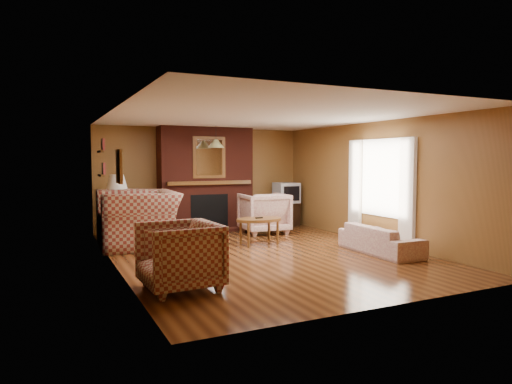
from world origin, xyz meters
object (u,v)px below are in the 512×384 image
side_table (118,224)px  crt_tv (286,193)px  plaid_armchair (180,256)px  tv_stand (286,214)px  fireplace (206,180)px  table_lamp (117,190)px  floral_armchair (264,213)px  coffee_table (259,221)px  floral_sofa (380,239)px  plaid_loveseat (138,218)px

side_table → crt_tv: (4.15, 0.34, 0.49)m
plaid_armchair → tv_stand: 5.95m
fireplace → crt_tv: (2.05, -0.19, -0.36)m
fireplace → table_lamp: (-2.10, -0.53, -0.14)m
floral_armchair → tv_stand: (1.05, 0.85, -0.17)m
coffee_table → side_table: (-2.42, 1.67, -0.12)m
plaid_armchair → floral_sofa: (3.85, 0.72, -0.19)m
plaid_armchair → coffee_table: plaid_armchair is taller
fireplace → side_table: (-2.10, -0.53, -0.86)m
plaid_armchair → side_table: plaid_armchair is taller
plaid_armchair → tv_stand: plaid_armchair is taller
plaid_armchair → coffee_table: size_ratio=1.03×
side_table → tv_stand: side_table is taller
fireplace → coffee_table: (0.32, -2.20, -0.74)m
fireplace → crt_tv: size_ratio=4.22×
fireplace → plaid_loveseat: 2.39m
plaid_loveseat → floral_armchair: bearing=99.5°
plaid_armchair → floral_sofa: 3.92m
coffee_table → floral_sofa: bearing=-46.4°
floral_armchair → tv_stand: floral_armchair is taller
plaid_loveseat → plaid_armchair: 3.22m
plaid_armchair → floral_armchair: 4.62m
table_lamp → tv_stand: 4.23m
plaid_loveseat → floral_armchair: size_ratio=1.63×
table_lamp → crt_tv: (4.15, 0.34, -0.22)m
fireplace → table_lamp: bearing=-165.7°
side_table → table_lamp: 0.71m
fireplace → plaid_armchair: size_ratio=2.51×
floral_sofa → side_table: (-4.00, 3.33, 0.08)m
plaid_loveseat → table_lamp: (-0.25, 0.83, 0.51)m
floral_sofa → table_lamp: (-4.00, 3.33, 0.79)m
plaid_armchair → table_lamp: table_lamp is taller
floral_sofa → plaid_loveseat: bearing=58.3°
plaid_armchair → floral_sofa: plaid_armchair is taller
side_table → tv_stand: bearing=4.8°
plaid_loveseat → floral_sofa: size_ratio=0.97×
plaid_loveseat → floral_sofa: bearing=59.2°
floral_armchair → side_table: size_ratio=1.53×
table_lamp → crt_tv: size_ratio=1.22×
fireplace → floral_sofa: 4.41m
floral_armchair → coffee_table: floral_armchair is taller
plaid_armchair → table_lamp: size_ratio=1.38×
crt_tv → floral_sofa: bearing=-92.3°
floral_armchair → table_lamp: (-3.10, 0.50, 0.58)m
tv_stand → plaid_armchair: bearing=-136.7°
plaid_loveseat → side_table: bearing=-160.2°
table_lamp → floral_armchair: bearing=-9.1°
plaid_armchair → crt_tv: bearing=135.1°
plaid_armchair → tv_stand: size_ratio=1.68×
fireplace → table_lamp: fireplace is taller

